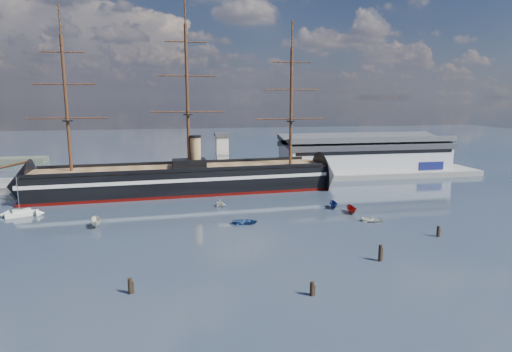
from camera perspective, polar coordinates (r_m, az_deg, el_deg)
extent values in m
plane|color=#212F42|center=(115.13, -4.09, -4.09)|extent=(600.00, 600.00, 0.00)
cube|color=slate|center=(151.27, -1.97, -0.57)|extent=(180.00, 18.00, 2.00)
cube|color=#B7BABC|center=(168.03, 14.20, 2.64)|extent=(62.00, 20.00, 10.00)
cube|color=#3F4247|center=(167.39, 14.29, 4.54)|extent=(63.00, 21.00, 2.00)
cube|color=silver|center=(145.95, -4.52, 2.59)|extent=(4.00, 4.00, 14.00)
cube|color=#3F4247|center=(145.13, -4.56, 5.52)|extent=(5.00, 5.00, 1.00)
cube|color=black|center=(133.07, -9.70, -0.47)|extent=(88.80, 21.26, 7.00)
cube|color=silver|center=(132.85, -9.71, 0.03)|extent=(90.81, 21.62, 1.00)
cube|color=#470603|center=(133.79, -9.65, -2.01)|extent=(90.81, 21.58, 0.90)
cone|color=black|center=(140.22, -29.05, -1.22)|extent=(14.92, 16.49, 15.68)
cone|color=black|center=(141.80, 9.44, 0.08)|extent=(11.92, 16.31, 15.68)
cube|color=brown|center=(132.44, -9.74, 1.06)|extent=(88.73, 19.99, 0.40)
cube|color=black|center=(132.28, -8.90, 1.68)|extent=(10.34, 6.59, 2.50)
cylinder|color=tan|center=(131.88, -8.07, 3.21)|extent=(3.20, 3.20, 9.00)
cylinder|color=#381E0F|center=(134.04, -23.97, 8.68)|extent=(0.90, 0.90, 38.00)
cylinder|color=#381E0F|center=(130.79, -9.14, 10.29)|extent=(0.90, 0.90, 42.00)
cylinder|color=#381E0F|center=(135.72, 4.70, 9.12)|extent=(0.90, 0.90, 36.00)
cube|color=silver|center=(120.50, -28.74, -4.47)|extent=(7.79, 4.91, 1.00)
cube|color=silver|center=(120.31, -28.77, -4.10)|extent=(4.32, 3.02, 0.80)
cylinder|color=#B2B2B7|center=(119.39, -29.22, -1.68)|extent=(0.16, 0.16, 11.03)
imported|color=beige|center=(103.72, -20.49, -6.38)|extent=(6.79, 3.50, 2.59)
imported|color=navy|center=(99.41, -1.47, -6.42)|extent=(2.19, 3.83, 1.68)
imported|color=maroon|center=(111.13, 12.63, -4.86)|extent=(5.83, 2.53, 2.27)
imported|color=beige|center=(115.25, -4.74, -4.09)|extent=(6.33, 5.15, 2.15)
imported|color=silver|center=(104.62, 15.35, -5.94)|extent=(2.83, 3.49, 1.53)
imported|color=navy|center=(115.13, 10.32, -4.24)|extent=(5.70, 2.93, 2.17)
cylinder|color=black|center=(68.68, -16.39, -14.81)|extent=(0.64, 0.64, 3.14)
cylinder|color=black|center=(66.00, 7.44, -15.53)|extent=(0.64, 0.64, 2.87)
cylinder|color=black|center=(81.00, 16.17, -10.83)|extent=(0.64, 0.64, 3.73)
cylinder|color=black|center=(98.52, 23.07, -7.43)|extent=(0.64, 0.64, 3.02)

